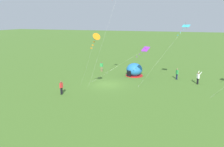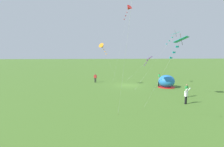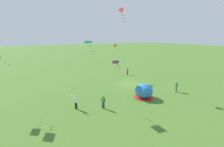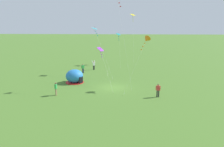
% 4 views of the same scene
% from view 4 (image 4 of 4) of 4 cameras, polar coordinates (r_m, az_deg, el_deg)
% --- Properties ---
extents(ground_plane, '(300.00, 300.00, 0.00)m').
position_cam_4_polar(ground_plane, '(31.70, 0.22, -3.73)').
color(ground_plane, '#477028').
extents(popup_tent, '(2.81, 2.81, 2.10)m').
position_cam_4_polar(popup_tent, '(34.62, -9.76, -0.76)').
color(popup_tent, '#2672BF').
rests_on(popup_tent, ground).
extents(person_near_tent, '(0.51, 0.41, 1.72)m').
position_cam_4_polar(person_near_tent, '(41.03, -7.62, 1.45)').
color(person_near_tent, '#1E2347').
rests_on(person_near_tent, ground).
extents(person_far_back, '(0.25, 0.59, 1.72)m').
position_cam_4_polar(person_far_back, '(29.10, -14.45, -3.72)').
color(person_far_back, '#8C7251').
rests_on(person_far_back, ground).
extents(person_watching_sky, '(0.59, 0.29, 1.72)m').
position_cam_4_polar(person_watching_sky, '(28.15, 11.94, -4.16)').
color(person_watching_sky, black).
rests_on(person_watching_sky, ground).
extents(person_center_field, '(0.72, 0.66, 1.89)m').
position_cam_4_polar(person_center_field, '(43.64, -4.78, 2.26)').
color(person_center_field, black).
rests_on(person_center_field, ground).
extents(kite_yellow, '(1.41, 6.34, 11.41)m').
position_cam_4_polar(kite_yellow, '(50.71, 5.45, 14.70)').
color(kite_yellow, silver).
rests_on(kite_yellow, ground).
extents(kite_purple, '(3.15, 8.15, 5.38)m').
position_cam_4_polar(kite_purple, '(35.48, -2.98, 6.05)').
color(kite_purple, silver).
rests_on(kite_purple, ground).
extents(kite_teal, '(1.29, 6.87, 7.02)m').
position_cam_4_polar(kite_teal, '(49.90, 1.71, 9.92)').
color(kite_teal, silver).
rests_on(kite_teal, ground).
extents(kite_orange, '(3.88, 4.56, 7.48)m').
position_cam_4_polar(kite_orange, '(30.94, 9.01, 8.73)').
color(kite_orange, silver).
rests_on(kite_orange, ground).
extents(kite_cyan, '(4.29, 6.10, 8.59)m').
position_cam_4_polar(kite_cyan, '(40.47, -4.45, 11.27)').
color(kite_cyan, silver).
rests_on(kite_cyan, ground).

